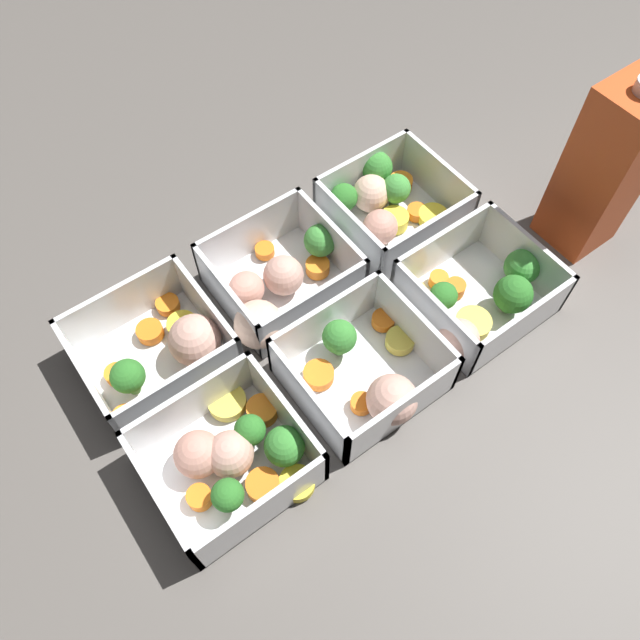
{
  "coord_description": "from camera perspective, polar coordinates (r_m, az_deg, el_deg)",
  "views": [
    {
      "loc": [
        0.19,
        0.26,
        0.55
      ],
      "look_at": [
        0.0,
        0.0,
        0.02
      ],
      "focal_mm": 35.0,
      "sensor_mm": 36.0,
      "label": 1
    }
  ],
  "objects": [
    {
      "name": "ground_plane",
      "position": [
        0.64,
        0.0,
        -0.98
      ],
      "size": [
        4.0,
        4.0,
        0.0
      ],
      "primitive_type": "plane",
      "color": "#56514C"
    },
    {
      "name": "container_near_left",
      "position": [
        0.71,
        6.09,
        10.56
      ],
      "size": [
        0.13,
        0.14,
        0.06
      ],
      "color": "white",
      "rests_on": "ground_plane"
    },
    {
      "name": "container_near_center",
      "position": [
        0.64,
        -3.96,
        3.3
      ],
      "size": [
        0.16,
        0.13,
        0.06
      ],
      "color": "white",
      "rests_on": "ground_plane"
    },
    {
      "name": "container_near_right",
      "position": [
        0.62,
        -14.06,
        -2.6
      ],
      "size": [
        0.14,
        0.12,
        0.06
      ],
      "color": "white",
      "rests_on": "ground_plane"
    },
    {
      "name": "container_far_left",
      "position": [
        0.65,
        14.41,
        2.06
      ],
      "size": [
        0.15,
        0.13,
        0.06
      ],
      "color": "white",
      "rests_on": "ground_plane"
    },
    {
      "name": "container_far_center",
      "position": [
        0.59,
        4.47,
        -4.75
      ],
      "size": [
        0.14,
        0.14,
        0.06
      ],
      "color": "white",
      "rests_on": "ground_plane"
    },
    {
      "name": "container_far_right",
      "position": [
        0.56,
        -7.99,
        -12.17
      ],
      "size": [
        0.14,
        0.14,
        0.06
      ],
      "color": "white",
      "rests_on": "ground_plane"
    },
    {
      "name": "juice_carton",
      "position": [
        0.7,
        24.53,
        12.33
      ],
      "size": [
        0.07,
        0.07,
        0.2
      ],
      "color": "#D14C1E",
      "rests_on": "ground_plane"
    }
  ]
}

